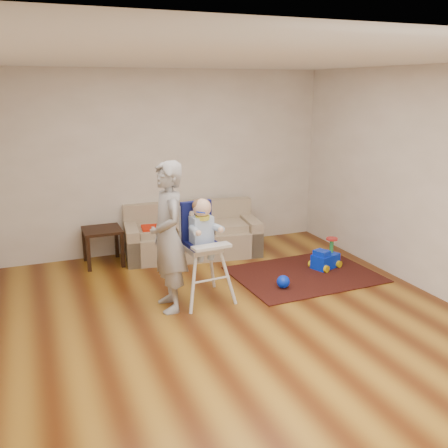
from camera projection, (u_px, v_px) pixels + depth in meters
name	position (u px, v px, depth m)	size (l,w,h in m)	color
ground	(238.00, 323.00, 5.35)	(5.50, 5.50, 0.00)	#50240B
room_envelope	(220.00, 142.00, 5.32)	(5.04, 5.52, 2.72)	beige
sofa	(192.00, 231.00, 7.40)	(2.05, 1.05, 0.76)	gray
side_table	(103.00, 246.00, 7.06)	(0.52, 0.52, 0.52)	black
area_rug	(304.00, 274.00, 6.70)	(1.84, 1.38, 0.01)	black
ride_on_toy	(326.00, 253.00, 6.89)	(0.37, 0.27, 0.41)	#072BE6
toy_ball	(283.00, 282.00, 6.22)	(0.16, 0.16, 0.16)	#072BE6
high_chair	(202.00, 252.00, 5.78)	(0.62, 0.62, 1.24)	silver
adult	(168.00, 237.00, 5.50)	(0.62, 0.40, 1.69)	#939396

